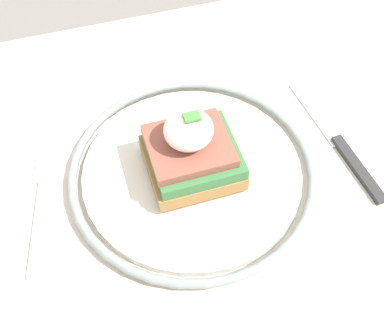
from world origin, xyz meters
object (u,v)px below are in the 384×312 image
object	(u,v)px
sandwich	(191,151)
knife	(342,147)
plate	(192,171)
fork	(41,205)

from	to	relation	value
sandwich	knife	bearing A→B (deg)	-4.85
sandwich	knife	world-z (taller)	sandwich
plate	knife	world-z (taller)	plate
knife	sandwich	bearing A→B (deg)	175.15
fork	plate	bearing A→B (deg)	-2.96
fork	knife	size ratio (longest dim) A/B	0.76
plate	fork	world-z (taller)	plate
plate	sandwich	distance (m)	0.04
fork	knife	distance (m)	0.34
plate	sandwich	world-z (taller)	sandwich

